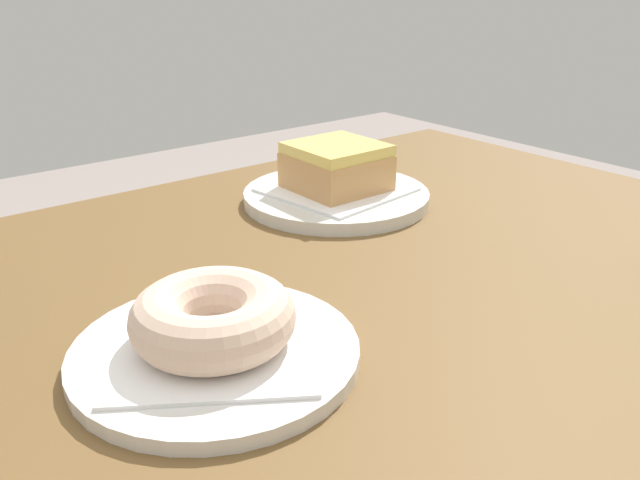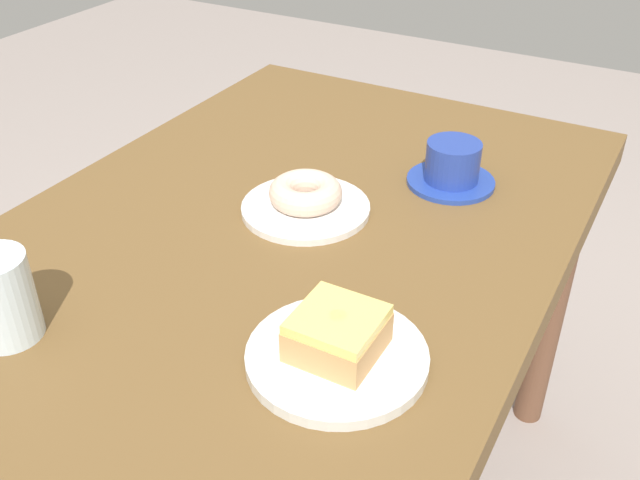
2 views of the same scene
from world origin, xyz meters
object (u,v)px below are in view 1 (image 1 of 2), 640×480
plate_sugar_ring (216,352)px  plate_glazed_square (336,197)px  donut_sugar_ring (213,317)px  donut_glazed_square (336,166)px

plate_sugar_ring → plate_glazed_square: 0.33m
plate_glazed_square → donut_sugar_ring: bearing=-144.0°
plate_sugar_ring → plate_glazed_square: size_ratio=0.94×
plate_sugar_ring → donut_sugar_ring: size_ratio=1.77×
plate_sugar_ring → donut_glazed_square: 0.33m
plate_sugar_ring → donut_sugar_ring: donut_sugar_ring is taller
donut_sugar_ring → donut_glazed_square: 0.33m
plate_sugar_ring → donut_sugar_ring: bearing=0.0°
plate_glazed_square → donut_glazed_square: (0.00, 0.00, 0.03)m
donut_sugar_ring → plate_sugar_ring: bearing=0.0°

